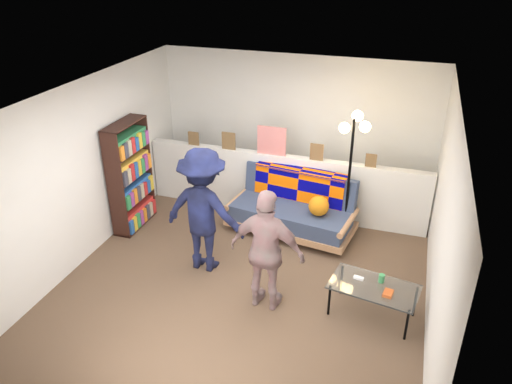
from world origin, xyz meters
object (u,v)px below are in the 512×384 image
coffee_table (374,288)px  futon_sofa (294,209)px  floor_lamp (352,151)px  person_left (204,210)px  person_right (267,251)px  bookshelf (130,179)px

coffee_table → futon_sofa: bearing=130.5°
futon_sofa → floor_lamp: size_ratio=1.02×
futon_sofa → person_left: (-0.89, -1.25, 0.48)m
futon_sofa → person_right: bearing=-86.2°
futon_sofa → coffee_table: size_ratio=1.82×
coffee_table → person_left: bearing=171.5°
floor_lamp → coffee_table: bearing=-71.0°
floor_lamp → person_left: floor_lamp is taller
futon_sofa → floor_lamp: (0.77, 0.10, 0.98)m
bookshelf → coffee_table: bearing=-15.2°
futon_sofa → person_right: 1.82m
bookshelf → coffee_table: (3.72, -1.01, -0.38)m
coffee_table → bookshelf: bearing=164.8°
bookshelf → person_left: person_left is taller
person_left → person_right: bearing=156.6°
person_left → person_right: (1.01, -0.53, -0.08)m
coffee_table → floor_lamp: bearing=109.0°
floor_lamp → person_left: 2.20m
person_left → bookshelf: bearing=-20.5°
person_right → bookshelf: bearing=-21.0°
coffee_table → person_right: size_ratio=0.70×
floor_lamp → person_right: (-0.65, -1.87, -0.59)m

